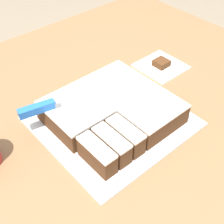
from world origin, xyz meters
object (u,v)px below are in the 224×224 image
at_px(knife, 52,104).
at_px(brownie, 161,63).
at_px(cake_board, 112,121).
at_px(cake, 112,111).

xyz_separation_m(knife, brownie, (0.44, -0.00, -0.06)).
relative_size(cake_board, brownie, 8.25).
bearing_deg(knife, cake, -21.64).
height_order(cake_board, knife, knife).
relative_size(cake, brownie, 6.55).
relative_size(cake_board, knife, 1.22).
bearing_deg(brownie, knife, 179.94).
relative_size(knife, brownie, 6.78).
height_order(knife, brownie, knife).
bearing_deg(cake_board, knife, 143.88).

